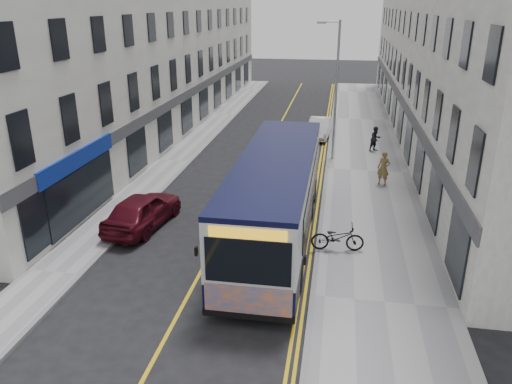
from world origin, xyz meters
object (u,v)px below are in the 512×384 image
(city_bus, at_px, (276,195))
(car_maroon, at_px, (143,210))
(pedestrian_far, at_px, (376,139))
(pedestrian_near, at_px, (384,168))
(streetlamp, at_px, (335,87))
(bicycle, at_px, (338,237))
(car_white, at_px, (319,128))

(city_bus, relative_size, car_maroon, 2.70)
(car_maroon, bearing_deg, city_bus, -174.91)
(city_bus, bearing_deg, pedestrian_far, 70.85)
(city_bus, height_order, pedestrian_near, city_bus)
(streetlamp, height_order, city_bus, streetlamp)
(bicycle, bearing_deg, pedestrian_far, -13.15)
(car_white, bearing_deg, car_maroon, -107.14)
(city_bus, xyz_separation_m, pedestrian_near, (4.64, 6.94, -0.90))
(bicycle, bearing_deg, pedestrian_near, -20.32)
(bicycle, bearing_deg, city_bus, 68.61)
(car_white, xyz_separation_m, car_maroon, (-6.60, -16.25, 0.09))
(pedestrian_far, bearing_deg, car_maroon, -166.03)
(city_bus, bearing_deg, car_white, 86.70)
(city_bus, height_order, car_maroon, city_bus)
(pedestrian_far, xyz_separation_m, car_maroon, (-10.24, -12.94, -0.14))
(city_bus, xyz_separation_m, bicycle, (2.46, -0.75, -1.26))
(bicycle, distance_m, pedestrian_far, 14.13)
(pedestrian_near, relative_size, car_white, 0.43)
(streetlamp, relative_size, car_maroon, 1.81)
(streetlamp, xyz_separation_m, pedestrian_far, (2.67, 2.03, -3.49))
(city_bus, height_order, pedestrian_far, city_bus)
(streetlamp, height_order, car_maroon, streetlamp)
(bicycle, relative_size, pedestrian_near, 1.12)
(bicycle, xyz_separation_m, pedestrian_near, (2.18, 7.68, 0.36))
(pedestrian_near, bearing_deg, pedestrian_far, 113.21)
(bicycle, height_order, car_white, car_white)
(streetlamp, xyz_separation_m, city_bus, (-1.92, -11.19, -2.48))
(streetlamp, relative_size, pedestrian_far, 5.15)
(bicycle, bearing_deg, car_maroon, 78.29)
(pedestrian_near, xyz_separation_m, pedestrian_far, (-0.05, 6.29, -0.10))
(city_bus, xyz_separation_m, car_white, (0.95, 16.53, -1.23))
(city_bus, bearing_deg, streetlamp, 80.25)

